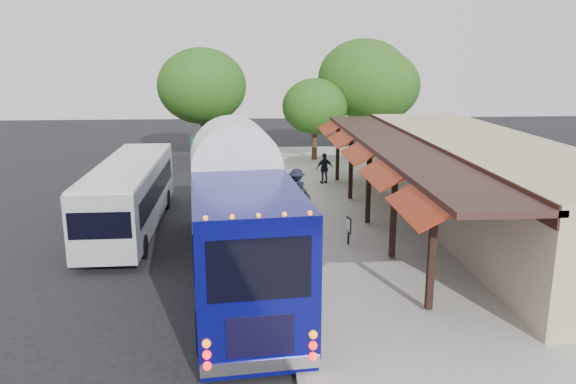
# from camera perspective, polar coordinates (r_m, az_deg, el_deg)

# --- Properties ---
(ground) EXTENTS (90.00, 90.00, 0.00)m
(ground) POSITION_cam_1_polar(r_m,az_deg,el_deg) (19.02, -0.74, -7.49)
(ground) COLOR black
(ground) RESTS_ON ground
(sidewalk) EXTENTS (10.00, 40.00, 0.15)m
(sidewalk) POSITION_cam_1_polar(r_m,az_deg,el_deg) (23.52, 10.96, -3.35)
(sidewalk) COLOR #9E9B93
(sidewalk) RESTS_ON ground
(curb) EXTENTS (0.20, 40.00, 0.16)m
(curb) POSITION_cam_1_polar(r_m,az_deg,el_deg) (22.77, -1.19, -3.67)
(curb) COLOR gray
(curb) RESTS_ON ground
(station_shelter) EXTENTS (8.15, 20.00, 3.60)m
(station_shelter) POSITION_cam_1_polar(r_m,az_deg,el_deg) (24.17, 18.93, 0.95)
(station_shelter) COLOR tan
(station_shelter) RESTS_ON ground
(coach_bus) EXTENTS (3.88, 12.66, 3.99)m
(coach_bus) POSITION_cam_1_polar(r_m,az_deg,el_deg) (17.57, -5.35, -2.00)
(coach_bus) COLOR #080960
(coach_bus) RESTS_ON ground
(city_bus) EXTENTS (2.39, 10.18, 2.73)m
(city_bus) POSITION_cam_1_polar(r_m,az_deg,el_deg) (23.44, -15.75, -0.05)
(city_bus) COLOR #989AA0
(city_bus) RESTS_ON ground
(ped_a) EXTENTS (0.65, 0.46, 1.69)m
(ped_a) POSITION_cam_1_polar(r_m,az_deg,el_deg) (23.28, 1.34, -0.92)
(ped_a) COLOR black
(ped_a) RESTS_ON sidewalk
(ped_b) EXTENTS (0.89, 0.75, 1.62)m
(ped_b) POSITION_cam_1_polar(r_m,az_deg,el_deg) (22.96, 0.11, -1.22)
(ped_b) COLOR black
(ped_b) RESTS_ON sidewalk
(ped_c) EXTENTS (1.04, 0.68, 1.64)m
(ped_c) POSITION_cam_1_polar(r_m,az_deg,el_deg) (30.18, 3.73, 2.42)
(ped_c) COLOR black
(ped_c) RESTS_ON sidewalk
(ped_d) EXTENTS (1.47, 1.21, 1.98)m
(ped_d) POSITION_cam_1_polar(r_m,az_deg,el_deg) (24.38, 0.88, 0.10)
(ped_d) COLOR black
(ped_d) RESTS_ON sidewalk
(sign_board) EXTENTS (0.12, 0.46, 1.01)m
(sign_board) POSITION_cam_1_polar(r_m,az_deg,el_deg) (20.52, 6.17, -3.49)
(sign_board) COLOR black
(sign_board) RESTS_ON sidewalk
(tree_left) EXTENTS (4.25, 4.25, 5.45)m
(tree_left) POSITION_cam_1_polar(r_m,az_deg,el_deg) (36.86, 2.73, 8.67)
(tree_left) COLOR #382314
(tree_left) RESTS_ON ground
(tree_mid) EXTENTS (6.23, 6.23, 7.98)m
(tree_mid) POSITION_cam_1_polar(r_m,az_deg,el_deg) (38.88, 7.69, 11.33)
(tree_mid) COLOR #382314
(tree_mid) RESTS_ON ground
(tree_right) EXTENTS (5.69, 5.69, 7.28)m
(tree_right) POSITION_cam_1_polar(r_m,az_deg,el_deg) (38.77, 9.06, 10.59)
(tree_right) COLOR #382314
(tree_right) RESTS_ON ground
(tree_far) EXTENTS (5.77, 5.77, 7.38)m
(tree_far) POSITION_cam_1_polar(r_m,az_deg,el_deg) (37.42, -8.75, 10.59)
(tree_far) COLOR #382314
(tree_far) RESTS_ON ground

